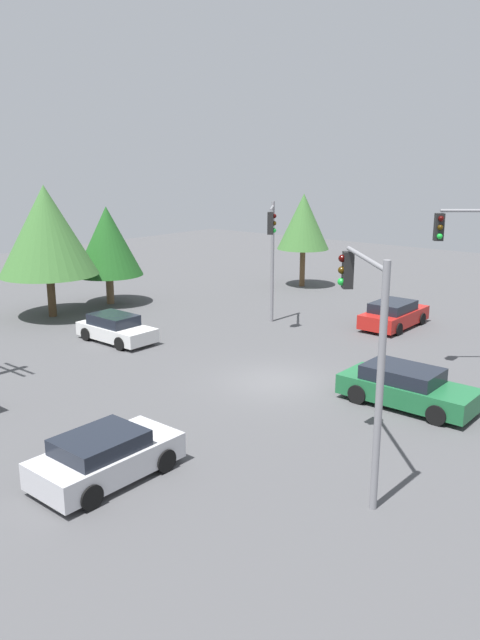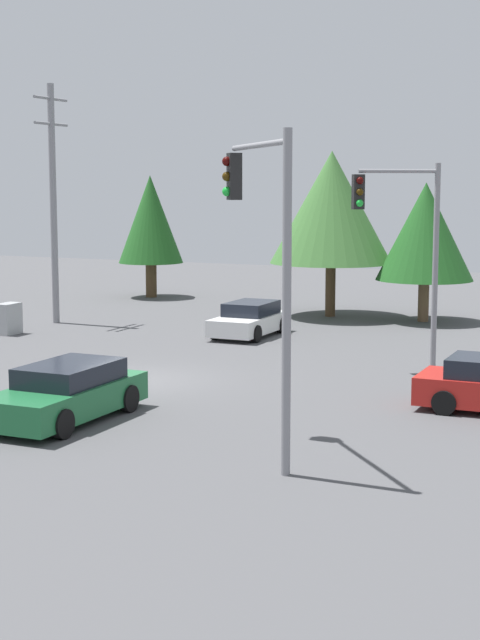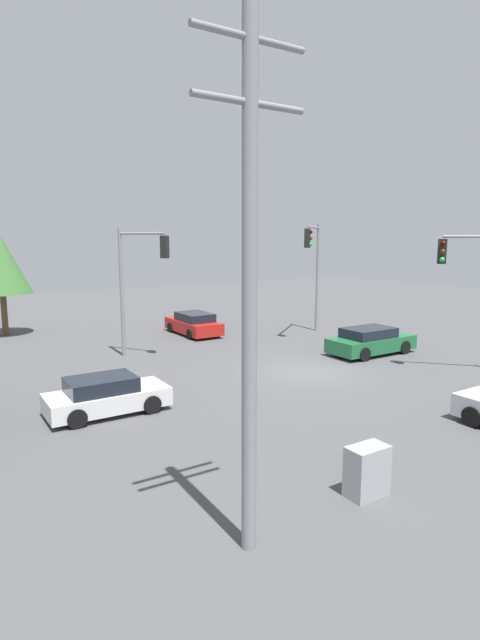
{
  "view_description": "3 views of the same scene",
  "coord_description": "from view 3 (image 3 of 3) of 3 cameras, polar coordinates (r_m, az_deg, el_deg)",
  "views": [
    {
      "loc": [
        13.62,
        -18.35,
        8.31
      ],
      "look_at": [
        -2.72,
        1.11,
        1.81
      ],
      "focal_mm": 35.0,
      "sensor_mm": 36.0,
      "label": 1
    },
    {
      "loc": [
        24.3,
        14.34,
        5.64
      ],
      "look_at": [
        -1.2,
        2.84,
        1.79
      ],
      "focal_mm": 55.0,
      "sensor_mm": 36.0,
      "label": 2
    },
    {
      "loc": [
        -13.99,
        -16.41,
        5.89
      ],
      "look_at": [
        -1.75,
        2.89,
        2.09
      ],
      "focal_mm": 28.0,
      "sensor_mm": 36.0,
      "label": 3
    }
  ],
  "objects": [
    {
      "name": "sedan_green",
      "position": [
        26.24,
        14.7,
        -2.35
      ],
      "size": [
        4.67,
        2.04,
        1.38
      ],
      "rotation": [
        0.0,
        0.0,
        -1.57
      ],
      "color": "#1E6638",
      "rests_on": "ground_plane"
    },
    {
      "name": "ground_plane",
      "position": [
        22.35,
        7.83,
        -5.94
      ],
      "size": [
        80.0,
        80.0,
        0.0
      ],
      "primitive_type": "plane",
      "color": "#4C4C4F"
    },
    {
      "name": "utility_pole_tall",
      "position": [
        8.78,
        1.1,
        4.52
      ],
      "size": [
        2.2,
        0.28,
        9.7
      ],
      "color": "gray",
      "rests_on": "ground_plane"
    },
    {
      "name": "sedan_red",
      "position": [
        30.64,
        -5.31,
        -0.44
      ],
      "size": [
        2.01,
        4.35,
        1.36
      ],
      "color": "red",
      "rests_on": "ground_plane"
    },
    {
      "name": "tree_behind",
      "position": [
        33.14,
        -25.7,
        5.86
      ],
      "size": [
        3.47,
        3.47,
        6.22
      ],
      "color": "brown",
      "rests_on": "ground_plane"
    },
    {
      "name": "traffic_signal_main",
      "position": [
        30.29,
        8.46,
        6.87
      ],
      "size": [
        3.26,
        2.79,
        6.71
      ],
      "rotation": [
        0.0,
        0.0,
        3.84
      ],
      "color": "gray",
      "rests_on": "ground_plane"
    },
    {
      "name": "traffic_signal_aux",
      "position": [
        24.66,
        -11.52,
        5.44
      ],
      "size": [
        1.77,
        2.39,
        6.32
      ],
      "rotation": [
        0.0,
        0.0,
        -0.97
      ],
      "color": "gray",
      "rests_on": "ground_plane"
    },
    {
      "name": "sedan_white",
      "position": [
        17.57,
        -15.06,
        -8.36
      ],
      "size": [
        4.02,
        1.86,
        1.28
      ],
      "rotation": [
        0.0,
        0.0,
        -1.57
      ],
      "color": "silver",
      "rests_on": "ground_plane"
    },
    {
      "name": "electrical_cabinet",
      "position": [
        12.29,
        14.31,
        -16.38
      ],
      "size": [
        0.98,
        0.58,
        1.19
      ],
      "primitive_type": "cube",
      "color": "#9EA0A3",
      "rests_on": "ground_plane"
    }
  ]
}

